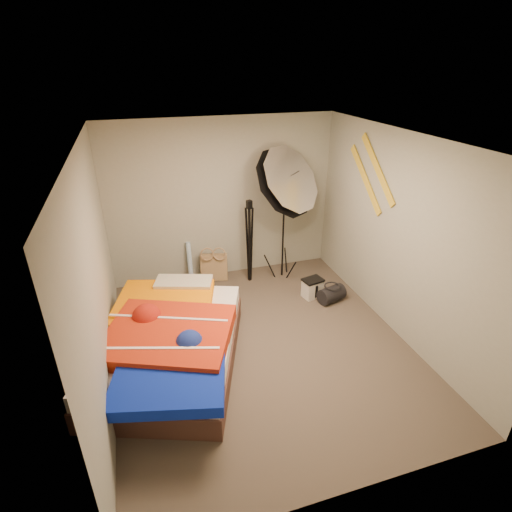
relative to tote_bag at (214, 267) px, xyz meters
name	(u,v)px	position (x,y,z in m)	size (l,w,h in m)	color
floor	(263,345)	(0.22, -1.83, -0.21)	(4.00, 4.00, 0.00)	brown
ceiling	(265,141)	(0.22, -1.83, 2.29)	(4.00, 4.00, 0.00)	silver
wall_back	(223,201)	(0.22, 0.17, 1.04)	(3.50, 3.50, 0.00)	gray
wall_front	(355,381)	(0.22, -3.83, 1.04)	(3.50, 3.50, 0.00)	gray
wall_left	(96,279)	(-1.53, -1.83, 1.04)	(4.00, 4.00, 0.00)	gray
wall_right	(399,237)	(1.97, -1.83, 1.04)	(4.00, 4.00, 0.00)	gray
tote_bag	(214,267)	(0.00, 0.00, 0.00)	(0.42, 0.13, 0.42)	tan
wrapping_roll	(190,262)	(-0.37, 0.07, 0.11)	(0.07, 0.07, 0.65)	#5692C9
camera_case	(312,289)	(1.29, -0.96, -0.08)	(0.27, 0.19, 0.27)	silver
duffel_bag	(331,294)	(1.50, -1.17, -0.09)	(0.24, 0.24, 0.39)	black
wall_stripe_upper	(378,169)	(1.95, -1.23, 1.74)	(0.02, 1.10, 0.10)	gold
wall_stripe_lower	(365,179)	(1.95, -0.98, 1.54)	(0.02, 1.10, 0.10)	gold
bed	(170,343)	(-0.90, -1.83, 0.10)	(2.09, 2.57, 0.62)	#492C24
photo_umbrella	(284,183)	(1.00, -0.42, 1.41)	(1.08, 1.23, 2.26)	black
camera_tripod	(249,236)	(0.54, -0.20, 0.56)	(0.09, 0.09, 1.34)	black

